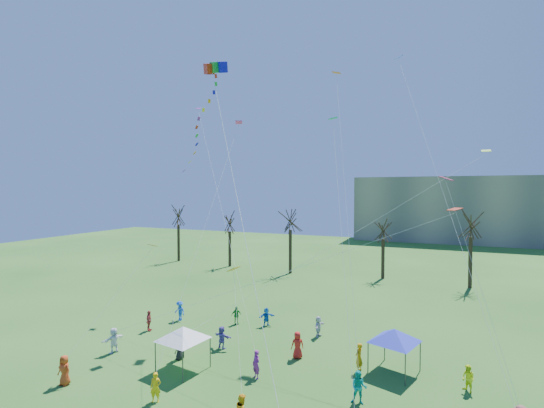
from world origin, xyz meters
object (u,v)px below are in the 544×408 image
at_px(distant_building, 493,210).
at_px(big_box_kite, 204,125).
at_px(canopy_tent_white, 183,333).
at_px(canopy_tent_blue, 394,335).

bearing_deg(distant_building, big_box_kite, -109.16).
bearing_deg(canopy_tent_white, canopy_tent_blue, 21.51).
bearing_deg(big_box_kite, canopy_tent_white, -147.87).
xyz_separation_m(distant_building, canopy_tent_blue, (-15.07, -72.53, -5.10)).
distance_m(big_box_kite, canopy_tent_blue, 18.47).
xyz_separation_m(canopy_tent_white, canopy_tent_blue, (12.86, 5.07, -0.03)).
bearing_deg(canopy_tent_blue, distant_building, 78.27).
xyz_separation_m(distant_building, canopy_tent_white, (-27.92, -77.60, -5.06)).
bearing_deg(canopy_tent_blue, big_box_kite, -159.73).
height_order(distant_building, canopy_tent_blue, distant_building).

